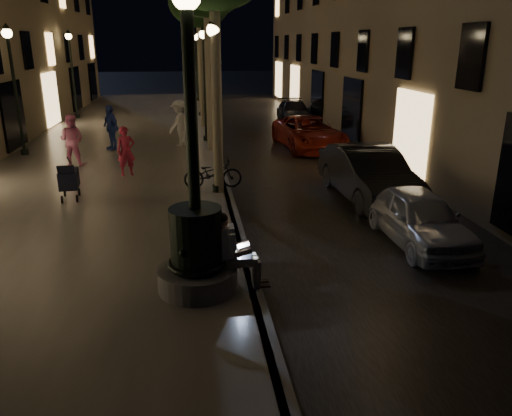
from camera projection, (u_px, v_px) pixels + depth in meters
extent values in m
plane|color=black|center=(215.00, 149.00, 21.26)|extent=(120.00, 120.00, 0.00)
cube|color=black|center=(284.00, 147.00, 21.63)|extent=(6.00, 45.00, 0.02)
cube|color=#635E57|center=(118.00, 150.00, 20.72)|extent=(8.00, 45.00, 0.20)
cube|color=#59595B|center=(215.00, 147.00, 21.23)|extent=(0.25, 45.00, 0.20)
cylinder|color=#59595B|center=(198.00, 278.00, 8.78)|extent=(1.40, 1.40, 0.40)
cylinder|color=black|center=(196.00, 239.00, 8.54)|extent=(0.90, 0.90, 1.10)
torus|color=black|center=(197.00, 262.00, 8.69)|extent=(1.04, 1.04, 0.10)
torus|color=black|center=(195.00, 217.00, 8.42)|extent=(0.89, 0.89, 0.09)
cylinder|color=black|center=(191.00, 112.00, 7.86)|extent=(0.20, 0.20, 3.20)
cube|color=#9C906E|center=(229.00, 261.00, 8.76)|extent=(0.38, 0.25, 0.19)
cube|color=white|center=(225.00, 242.00, 8.64)|extent=(0.47, 0.27, 0.60)
sphere|color=tan|center=(222.00, 221.00, 8.51)|extent=(0.22, 0.22, 0.22)
sphere|color=black|center=(222.00, 219.00, 8.49)|extent=(0.22, 0.22, 0.22)
cube|color=#9C906E|center=(244.00, 262.00, 8.70)|extent=(0.49, 0.14, 0.15)
cube|color=#9C906E|center=(242.00, 258.00, 8.88)|extent=(0.49, 0.14, 0.15)
cube|color=#9C906E|center=(257.00, 275.00, 8.81)|extent=(0.14, 0.13, 0.50)
cube|color=#9C906E|center=(255.00, 270.00, 8.99)|extent=(0.14, 0.13, 0.50)
cube|color=black|center=(263.00, 286.00, 8.89)|extent=(0.27, 0.11, 0.03)
cube|color=black|center=(261.00, 281.00, 9.07)|extent=(0.27, 0.11, 0.03)
cube|color=black|center=(244.00, 256.00, 8.77)|extent=(0.25, 0.35, 0.02)
cube|color=black|center=(234.00, 250.00, 8.71)|extent=(0.09, 0.35, 0.23)
cube|color=#B2D2FF|center=(235.00, 250.00, 8.71)|extent=(0.07, 0.32, 0.19)
cylinder|color=#6B604C|center=(217.00, 105.00, 13.79)|extent=(0.28, 0.28, 5.00)
cylinder|color=#6B604C|center=(209.00, 85.00, 19.42)|extent=(0.28, 0.28, 5.10)
cylinder|color=#6B604C|center=(202.00, 78.00, 25.08)|extent=(0.28, 0.28, 4.90)
ellipsoid|color=black|center=(199.00, 1.00, 23.96)|extent=(3.00, 3.00, 2.40)
cylinder|color=#6B604C|center=(200.00, 68.00, 30.69)|extent=(0.28, 0.28, 5.20)
ellipsoid|color=black|center=(198.00, 4.00, 29.51)|extent=(3.00, 3.00, 2.40)
cylinder|color=black|center=(217.00, 188.00, 14.54)|extent=(0.28, 0.28, 0.20)
cylinder|color=black|center=(215.00, 116.00, 13.88)|extent=(0.12, 0.12, 4.40)
sphere|color=#FFD88C|center=(213.00, 30.00, 13.17)|extent=(0.36, 0.36, 0.36)
cone|color=black|center=(213.00, 20.00, 13.09)|extent=(0.30, 0.30, 0.22)
cylinder|color=black|center=(207.00, 138.00, 22.06)|extent=(0.28, 0.28, 0.20)
cylinder|color=black|center=(205.00, 90.00, 21.40)|extent=(0.12, 0.12, 4.40)
sphere|color=#FFD88C|center=(203.00, 34.00, 20.69)|extent=(0.36, 0.36, 0.36)
cone|color=black|center=(203.00, 28.00, 20.61)|extent=(0.30, 0.30, 0.22)
cylinder|color=black|center=(201.00, 114.00, 29.59)|extent=(0.28, 0.28, 0.20)
cylinder|color=black|center=(200.00, 77.00, 28.92)|extent=(0.12, 0.12, 4.40)
sphere|color=#FFD88C|center=(199.00, 36.00, 28.21)|extent=(0.36, 0.36, 0.36)
cone|color=black|center=(198.00, 32.00, 28.13)|extent=(0.30, 0.30, 0.22)
cylinder|color=black|center=(198.00, 99.00, 37.11)|extent=(0.28, 0.28, 0.20)
cylinder|color=black|center=(197.00, 70.00, 36.44)|extent=(0.12, 0.12, 4.40)
sphere|color=#FFD88C|center=(196.00, 38.00, 35.73)|extent=(0.36, 0.36, 0.36)
cone|color=black|center=(196.00, 34.00, 35.65)|extent=(0.30, 0.30, 0.22)
cylinder|color=black|center=(25.00, 152.00, 19.29)|extent=(0.28, 0.28, 0.20)
cylinder|color=black|center=(16.00, 97.00, 18.63)|extent=(0.12, 0.12, 4.40)
sphere|color=#FFD88C|center=(7.00, 33.00, 17.91)|extent=(0.36, 0.36, 0.36)
cone|color=black|center=(6.00, 26.00, 17.83)|extent=(0.30, 0.30, 0.22)
cylinder|color=black|center=(77.00, 116.00, 28.69)|extent=(0.28, 0.28, 0.20)
cylinder|color=black|center=(73.00, 78.00, 28.03)|extent=(0.12, 0.12, 4.40)
sphere|color=#FFD88C|center=(68.00, 36.00, 27.31)|extent=(0.36, 0.36, 0.36)
cone|color=black|center=(68.00, 31.00, 27.24)|extent=(0.30, 0.30, 0.22)
cube|color=black|center=(69.00, 179.00, 13.65)|extent=(0.57, 0.85, 0.48)
cube|color=black|center=(66.00, 171.00, 13.20)|extent=(0.45, 0.23, 0.31)
cylinder|color=black|center=(62.00, 200.00, 13.46)|extent=(0.07, 0.22, 0.21)
cylinder|color=black|center=(77.00, 199.00, 13.55)|extent=(0.07, 0.22, 0.21)
cylinder|color=black|center=(65.00, 193.00, 14.06)|extent=(0.07, 0.22, 0.21)
cylinder|color=black|center=(79.00, 192.00, 14.14)|extent=(0.07, 0.22, 0.21)
cylinder|color=black|center=(69.00, 160.00, 13.91)|extent=(0.08, 0.48, 0.30)
imported|color=#A2A5AA|center=(419.00, 217.00, 11.19)|extent=(1.48, 3.60, 1.22)
imported|color=black|center=(368.00, 174.00, 14.28)|extent=(1.81, 4.68, 1.52)
imported|color=maroon|center=(309.00, 133.00, 21.17)|extent=(2.64, 5.06, 1.36)
imported|color=#313036|center=(294.00, 112.00, 28.18)|extent=(2.04, 4.32, 1.22)
imported|color=#AD223C|center=(126.00, 151.00, 16.10)|extent=(0.67, 0.54, 1.60)
imported|color=pink|center=(72.00, 140.00, 17.42)|extent=(1.01, 0.87, 1.79)
imported|color=white|center=(180.00, 123.00, 20.74)|extent=(1.30, 1.40, 1.89)
imported|color=#283D95|center=(111.00, 127.00, 20.01)|extent=(0.98, 1.10, 1.79)
imported|color=black|center=(213.00, 173.00, 14.78)|extent=(1.73, 0.65, 0.90)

